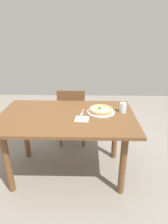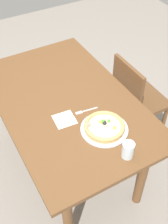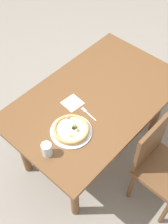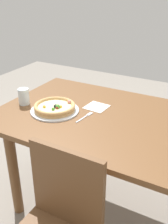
# 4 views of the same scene
# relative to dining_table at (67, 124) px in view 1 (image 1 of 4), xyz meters

# --- Properties ---
(ground_plane) EXTENTS (6.00, 6.00, 0.00)m
(ground_plane) POSITION_rel_dining_table_xyz_m (0.00, 0.00, -0.66)
(ground_plane) COLOR gray
(dining_table) EXTENTS (1.49, 0.92, 0.78)m
(dining_table) POSITION_rel_dining_table_xyz_m (0.00, 0.00, 0.00)
(dining_table) COLOR brown
(dining_table) RESTS_ON ground
(chair_near) EXTENTS (0.40, 0.40, 0.88)m
(chair_near) POSITION_rel_dining_table_xyz_m (0.00, -0.67, -0.18)
(chair_near) COLOR brown
(chair_near) RESTS_ON ground
(plate) EXTENTS (0.31, 0.31, 0.01)m
(plate) POSITION_rel_dining_table_xyz_m (-0.38, -0.09, 0.12)
(plate) COLOR silver
(plate) RESTS_ON dining_table
(pizza) EXTENTS (0.27, 0.27, 0.05)m
(pizza) POSITION_rel_dining_table_xyz_m (-0.38, -0.09, 0.14)
(pizza) COLOR tan
(pizza) RESTS_ON plate
(fork) EXTENTS (0.04, 0.17, 0.00)m
(fork) POSITION_rel_dining_table_xyz_m (-0.17, -0.06, 0.11)
(fork) COLOR silver
(fork) RESTS_ON dining_table
(drinking_glass) EXTENTS (0.07, 0.07, 0.11)m
(drinking_glass) POSITION_rel_dining_table_xyz_m (-0.63, -0.10, 0.17)
(drinking_glass) COLOR silver
(drinking_glass) RESTS_ON dining_table
(napkin) EXTENTS (0.15, 0.15, 0.00)m
(napkin) POSITION_rel_dining_table_xyz_m (-0.17, 0.10, 0.11)
(napkin) COLOR white
(napkin) RESTS_ON dining_table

